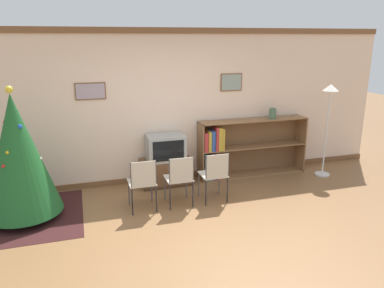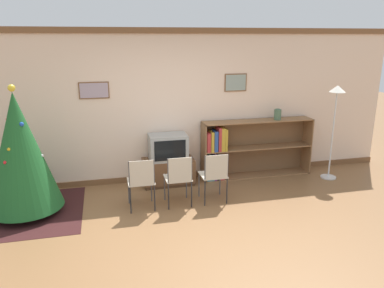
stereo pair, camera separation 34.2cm
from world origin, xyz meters
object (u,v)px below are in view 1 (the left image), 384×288
(tv_console, at_px, (166,172))
(television, at_px, (166,148))
(folding_chair_left, at_px, (143,182))
(standing_lamp, at_px, (329,106))
(folding_chair_right, at_px, (215,174))
(vase, at_px, (273,113))
(christmas_tree, at_px, (18,155))
(bookshelf, at_px, (235,149))
(folding_chair_center, at_px, (180,178))

(tv_console, distance_m, television, 0.46)
(folding_chair_left, height_order, standing_lamp, standing_lamp)
(tv_console, height_order, television, television)
(folding_chair_right, bearing_deg, folding_chair_left, 180.00)
(folding_chair_right, xyz_separation_m, vase, (1.49, 0.96, 0.70))
(television, xyz_separation_m, vase, (2.07, 0.02, 0.48))
(folding_chair_right, distance_m, vase, 1.91)
(tv_console, height_order, folding_chair_right, folding_chair_right)
(christmas_tree, xyz_separation_m, tv_console, (2.26, 0.66, -0.73))
(tv_console, relative_size, television, 1.36)
(vase, distance_m, standing_lamp, 1.01)
(folding_chair_left, bearing_deg, standing_lamp, 8.63)
(standing_lamp, bearing_deg, folding_chair_right, -167.36)
(bookshelf, xyz_separation_m, standing_lamp, (1.64, -0.47, 0.80))
(folding_chair_left, bearing_deg, folding_chair_center, 0.00)
(tv_console, xyz_separation_m, television, (0.00, -0.00, 0.46))
(tv_console, bearing_deg, vase, 0.58)
(standing_lamp, bearing_deg, folding_chair_center, -169.74)
(folding_chair_left, xyz_separation_m, folding_chair_center, (0.57, 0.00, 0.00))
(vase, bearing_deg, folding_chair_center, -155.08)
(christmas_tree, bearing_deg, tv_console, 16.25)
(tv_console, bearing_deg, standing_lamp, -7.68)
(folding_chair_center, bearing_deg, folding_chair_left, 180.00)
(folding_chair_right, relative_size, bookshelf, 0.39)
(television, distance_m, standing_lamp, 3.06)
(folding_chair_right, bearing_deg, folding_chair_center, 180.00)
(christmas_tree, distance_m, tv_console, 2.46)
(tv_console, distance_m, folding_chair_left, 1.12)
(folding_chair_right, distance_m, bookshelf, 1.26)
(bookshelf, height_order, standing_lamp, standing_lamp)
(bookshelf, height_order, vase, vase)
(tv_console, distance_m, vase, 2.27)
(christmas_tree, relative_size, vase, 9.49)
(television, relative_size, folding_chair_center, 0.80)
(folding_chair_center, xyz_separation_m, bookshelf, (1.34, 1.00, 0.05))
(folding_chair_center, bearing_deg, standing_lamp, 10.26)
(folding_chair_left, relative_size, bookshelf, 0.39)
(television, xyz_separation_m, folding_chair_left, (-0.57, -0.94, -0.22))
(folding_chair_center, relative_size, vase, 4.06)
(tv_console, relative_size, folding_chair_center, 1.09)
(folding_chair_left, xyz_separation_m, standing_lamp, (3.54, 0.54, 0.86))
(tv_console, bearing_deg, folding_chair_center, -90.00)
(folding_chair_left, distance_m, folding_chair_center, 0.57)
(christmas_tree, height_order, standing_lamp, christmas_tree)
(christmas_tree, relative_size, folding_chair_right, 2.34)
(television, height_order, folding_chair_left, television)
(folding_chair_center, bearing_deg, bookshelf, 36.94)
(christmas_tree, height_order, tv_console, christmas_tree)
(television, bearing_deg, folding_chair_left, -121.43)
(tv_console, bearing_deg, folding_chair_right, -58.64)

